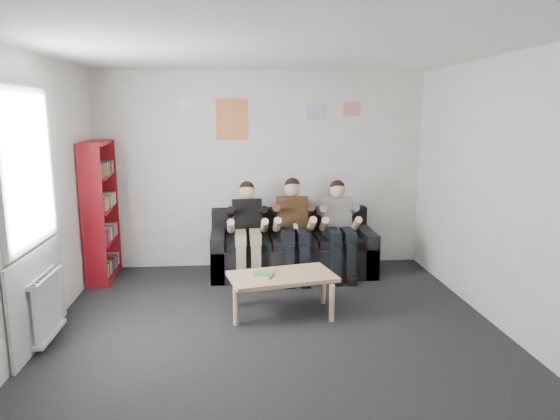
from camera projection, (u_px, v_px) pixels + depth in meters
name	position (u px, v px, depth m)	size (l,w,h in m)	color
room_shell	(277.00, 201.00, 4.49)	(5.00, 5.00, 5.00)	black
sofa	(292.00, 250.00, 6.77)	(2.16, 0.88, 0.84)	black
bookshelf	(101.00, 211.00, 6.39)	(0.27, 0.81, 1.79)	maroon
coffee_table	(282.00, 279.00, 5.32)	(1.10, 0.61, 0.44)	#DCBC7F
game_cases	(263.00, 275.00, 5.25)	(0.22, 0.18, 0.03)	silver
person_left	(248.00, 231.00, 6.46)	(0.37, 0.80, 1.26)	black
person_middle	(294.00, 229.00, 6.51)	(0.39, 0.84, 1.30)	#50311A
person_right	(339.00, 229.00, 6.57)	(0.37, 0.80, 1.26)	white
radiator	(47.00, 306.00, 4.68)	(0.10, 0.64, 0.60)	white
window	(32.00, 236.00, 4.54)	(0.05, 1.30, 2.36)	white
poster_large	(232.00, 119.00, 6.75)	(0.42, 0.01, 0.55)	#E8C352
poster_blue	(316.00, 112.00, 6.84)	(0.25, 0.01, 0.20)	#4496E7
poster_pink	(352.00, 108.00, 6.87)	(0.22, 0.01, 0.18)	#BE3B96
poster_sign	(186.00, 104.00, 6.66)	(0.20, 0.01, 0.14)	white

